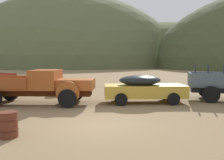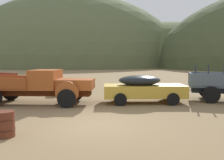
% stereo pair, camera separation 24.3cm
% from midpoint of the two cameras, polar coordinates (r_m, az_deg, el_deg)
% --- Properties ---
extents(ground_plane, '(300.00, 300.00, 0.00)m').
position_cam_midpoint_polar(ground_plane, '(9.06, -3.96, -10.82)').
color(ground_plane, olive).
extents(hill_far_left, '(79.84, 71.76, 50.64)m').
position_cam_midpoint_polar(hill_far_left, '(90.41, -9.90, 3.41)').
color(hill_far_left, '#56603D').
rests_on(hill_far_left, ground).
extents(hill_center, '(94.78, 54.77, 31.50)m').
position_cam_midpoint_polar(hill_center, '(91.09, 11.98, 3.39)').
color(hill_center, '#4C5633').
rests_on(hill_center, ground).
extents(truck_oxide_orange, '(6.45, 2.33, 1.89)m').
position_cam_midpoint_polar(truck_oxide_orange, '(13.60, -16.39, -1.42)').
color(truck_oxide_orange, '#51220D').
rests_on(truck_oxide_orange, ground).
extents(car_faded_yellow, '(4.94, 2.20, 1.57)m').
position_cam_midpoint_polar(car_faded_yellow, '(13.59, 7.91, -2.02)').
color(car_faded_yellow, gold).
rests_on(car_faded_yellow, ground).
extents(oil_drum_foreground, '(0.62, 0.62, 0.83)m').
position_cam_midpoint_polar(oil_drum_foreground, '(8.33, -24.48, -9.75)').
color(oil_drum_foreground, '#5B2819').
rests_on(oil_drum_foreground, ground).
extents(bush_lone_scrub, '(1.17, 1.02, 1.07)m').
position_cam_midpoint_polar(bush_lone_scrub, '(16.56, -13.02, -2.73)').
color(bush_lone_scrub, '#3D702D').
rests_on(bush_lone_scrub, ground).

